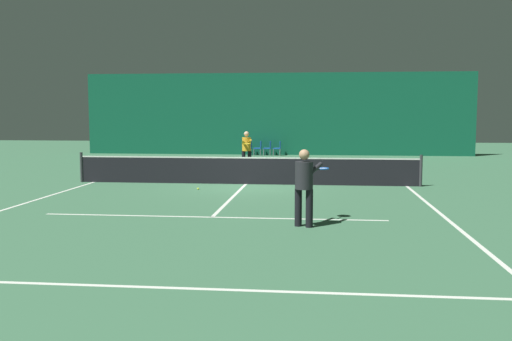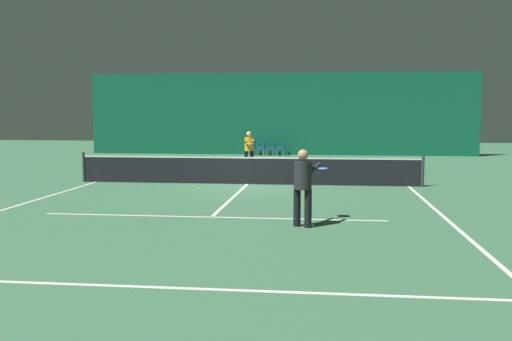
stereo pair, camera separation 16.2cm
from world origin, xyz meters
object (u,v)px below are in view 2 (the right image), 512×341
Objects in this scene: tennis_ball at (199,189)px; tennis_net at (247,170)px; player_far at (249,147)px; courtside_chair_2 at (272,147)px; courtside_chair_3 at (282,147)px; courtside_chair_1 at (262,147)px; player_near at (304,182)px; courtside_chair_0 at (252,147)px.

tennis_net is at bearing 50.05° from tennis_ball.
player_far is 8.64m from courtside_chair_2.
tennis_net is 5.17m from player_far.
tennis_ball is (-1.53, -15.35, -0.45)m from courtside_chair_3.
player_far is (-0.61, 5.12, 0.47)m from tennis_net.
courtside_chair_1 is at bearing -90.00° from courtside_chair_2.
player_near is at bearing -73.10° from tennis_net.
tennis_ball is at bearing -15.02° from player_far.
player_far is 8.68m from courtside_chair_0.
tennis_ball is at bearing -3.58° from courtside_chair_2.
player_near reaches higher than tennis_ball.
courtside_chair_0 is (-0.93, 8.62, -0.49)m from player_far.
courtside_chair_0 is 0.57m from courtside_chair_1.
courtside_chair_0 is at bearing -90.00° from courtside_chair_2.
tennis_ball is (-0.96, -15.35, -0.45)m from courtside_chair_2.
player_far reaches higher than courtside_chair_0.
player_far is 25.42× the size of tennis_ball.
player_near is at bearing 4.08° from player_far.
courtside_chair_2 is (-0.39, 13.74, -0.03)m from tennis_net.
courtside_chair_0 is 1.00× the size of courtside_chair_2.
tennis_net is 181.82× the size of tennis_ball.
courtside_chair_0 is 12.73× the size of tennis_ball.
courtside_chair_1 is 1.00× the size of courtside_chair_2.
player_far is at bearing 83.72° from tennis_ball.
player_near reaches higher than courtside_chair_0.
player_far is at bearing 2.35° from courtside_chair_1.
player_far is at bearing -1.46° from courtside_chair_2.
player_near is 21.10m from courtside_chair_3.
courtside_chair_3 is at bearing 166.01° from player_far.
courtside_chair_2 is 1.00× the size of courtside_chair_3.
player_near reaches higher than courtside_chair_2.
courtside_chair_2 is 15.39m from tennis_ball.
tennis_ball is (-0.74, -6.73, -0.94)m from player_far.
tennis_net is at bearing 6.38° from courtside_chair_0.
tennis_ball is at bearing -129.95° from tennis_net.
courtside_chair_1 reaches higher than tennis_ball.
player_near is at bearing 5.51° from courtside_chair_3.
courtside_chair_1 is (-0.35, 8.62, -0.49)m from player_far.
courtside_chair_2 is 12.73× the size of tennis_ball.
tennis_ball is at bearing -5.70° from courtside_chair_3.
courtside_chair_1 is (-3.17, 21.00, -0.50)m from player_near.
player_near reaches higher than player_far.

